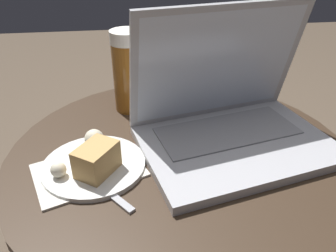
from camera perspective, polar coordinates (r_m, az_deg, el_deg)
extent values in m
cylinder|color=#9E9EA3|center=(0.83, 1.77, -19.22)|extent=(0.08, 0.08, 0.49)
cylinder|color=#38281C|center=(0.65, 2.13, -4.71)|extent=(0.67, 0.67, 0.02)
cube|color=silver|center=(0.61, -13.65, -7.50)|extent=(0.22, 0.19, 0.00)
cube|color=#B2B2B7|center=(0.66, 11.81, -3.20)|extent=(0.41, 0.32, 0.02)
cube|color=gray|center=(0.68, 10.30, -0.81)|extent=(0.30, 0.18, 0.00)
cube|color=#B2B2B7|center=(0.68, 8.77, 10.54)|extent=(0.37, 0.14, 0.25)
cube|color=silver|center=(0.67, 8.88, 10.40)|extent=(0.34, 0.12, 0.22)
cylinder|color=brown|center=(0.77, -6.72, 8.43)|extent=(0.07, 0.07, 0.16)
cylinder|color=white|center=(0.74, -7.17, 15.16)|extent=(0.08, 0.08, 0.03)
cylinder|color=silver|center=(0.61, -12.76, -6.69)|extent=(0.19, 0.19, 0.01)
cube|color=tan|center=(0.58, -12.29, -5.69)|extent=(0.08, 0.09, 0.05)
sphere|color=beige|center=(0.65, -12.72, -2.16)|extent=(0.04, 0.04, 0.04)
sphere|color=beige|center=(0.59, -18.54, -7.22)|extent=(0.03, 0.03, 0.03)
cube|color=#B2B2B7|center=(0.56, -10.81, -10.97)|extent=(0.09, 0.11, 0.00)
cube|color=#B2B2B7|center=(0.63, -16.13, -6.58)|extent=(0.05, 0.06, 0.00)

